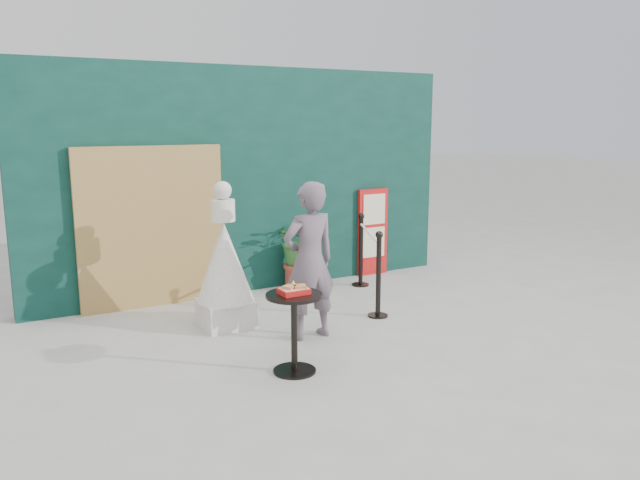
% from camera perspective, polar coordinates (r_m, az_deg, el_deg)
% --- Properties ---
extents(ground, '(60.00, 60.00, 0.00)m').
position_cam_1_polar(ground, '(6.18, 5.58, -10.99)').
color(ground, '#ADAAA5').
rests_on(ground, ground).
extents(back_wall, '(6.00, 0.30, 3.00)m').
position_cam_1_polar(back_wall, '(8.55, -6.47, 5.44)').
color(back_wall, '#0A2E27').
rests_on(back_wall, ground).
extents(bamboo_fence, '(1.80, 0.08, 2.00)m').
position_cam_1_polar(bamboo_fence, '(7.97, -15.09, 1.12)').
color(bamboo_fence, tan).
rests_on(bamboo_fence, ground).
extents(woman, '(0.64, 0.44, 1.68)m').
position_cam_1_polar(woman, '(6.57, -0.98, -1.93)').
color(woman, '#61535E').
rests_on(woman, ground).
extents(menu_board, '(0.50, 0.07, 1.30)m').
position_cam_1_polar(menu_board, '(9.40, 4.84, 0.73)').
color(menu_board, red).
rests_on(menu_board, ground).
extents(statue, '(0.64, 0.64, 1.65)m').
position_cam_1_polar(statue, '(7.05, -8.70, -2.57)').
color(statue, silver).
rests_on(statue, ground).
extents(cafe_table, '(0.52, 0.52, 0.75)m').
position_cam_1_polar(cafe_table, '(5.75, -2.38, -7.35)').
color(cafe_table, black).
rests_on(cafe_table, ground).
extents(food_basket, '(0.26, 0.19, 0.11)m').
position_cam_1_polar(food_basket, '(5.67, -2.39, -4.57)').
color(food_basket, red).
rests_on(food_basket, cafe_table).
extents(planter, '(0.61, 0.52, 1.03)m').
position_cam_1_polar(planter, '(8.54, -2.01, -0.63)').
color(planter, brown).
rests_on(planter, ground).
extents(stanchion_barrier, '(0.84, 1.54, 1.03)m').
position_cam_1_polar(stanchion_barrier, '(8.07, 4.49, -2.07)').
color(stanchion_barrier, black).
rests_on(stanchion_barrier, ground).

